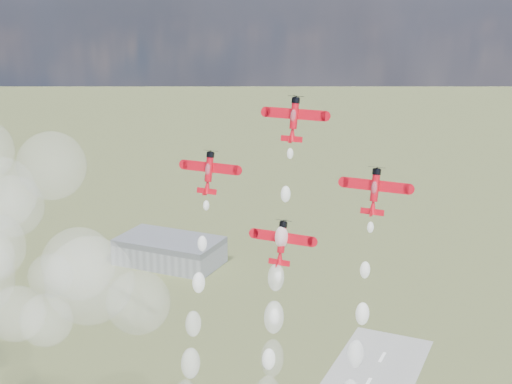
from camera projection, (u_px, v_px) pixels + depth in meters
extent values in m
cube|color=gray|center=(170.00, 254.00, 352.18)|extent=(50.00, 28.00, 10.00)
cube|color=#595B60|center=(169.00, 241.00, 350.40)|extent=(50.00, 28.00, 3.00)
cylinder|color=red|center=(294.00, 115.00, 121.78)|extent=(1.26, 2.34, 4.83)
cylinder|color=black|center=(296.00, 101.00, 121.64)|extent=(1.44, 1.61, 1.22)
cube|color=red|center=(295.00, 114.00, 122.05)|extent=(10.95, 0.62, 1.79)
cube|color=white|center=(279.00, 113.00, 123.31)|extent=(4.31, 0.14, 0.49)
cube|color=white|center=(312.00, 115.00, 120.99)|extent=(4.31, 0.14, 0.49)
cube|color=red|center=(292.00, 139.00, 121.87)|extent=(3.95, 0.34, 0.98)
cube|color=red|center=(290.00, 140.00, 121.26)|extent=(0.13, 1.76, 1.50)
ellipsoid|color=silver|center=(293.00, 116.00, 121.33)|extent=(0.99, 1.39, 2.37)
cone|color=red|center=(292.00, 135.00, 121.91)|extent=(1.26, 1.78, 2.57)
cylinder|color=red|center=(209.00, 169.00, 128.33)|extent=(1.26, 2.34, 4.83)
cylinder|color=black|center=(210.00, 155.00, 128.20)|extent=(1.44, 1.61, 1.22)
cube|color=red|center=(210.00, 167.00, 128.61)|extent=(10.95, 0.62, 1.79)
cube|color=white|center=(196.00, 166.00, 129.86)|extent=(4.31, 0.14, 0.49)
cube|color=white|center=(225.00, 169.00, 127.55)|extent=(4.31, 0.14, 0.49)
cube|color=red|center=(207.00, 191.00, 128.43)|extent=(3.95, 0.34, 0.98)
cube|color=red|center=(205.00, 192.00, 127.82)|extent=(0.13, 1.76, 1.50)
ellipsoid|color=silver|center=(208.00, 169.00, 127.88)|extent=(0.99, 1.39, 2.37)
cone|color=red|center=(207.00, 187.00, 128.47)|extent=(1.26, 1.78, 2.57)
cylinder|color=red|center=(375.00, 187.00, 116.38)|extent=(1.26, 2.34, 4.83)
cylinder|color=black|center=(377.00, 172.00, 116.24)|extent=(1.44, 1.61, 1.22)
cube|color=red|center=(376.00, 186.00, 116.65)|extent=(10.95, 0.62, 1.79)
cube|color=white|center=(358.00, 184.00, 117.91)|extent=(4.31, 0.14, 0.49)
cube|color=white|center=(394.00, 188.00, 115.59)|extent=(4.31, 0.14, 0.49)
cube|color=red|center=(372.00, 212.00, 116.47)|extent=(3.95, 0.34, 0.98)
cube|color=red|center=(371.00, 213.00, 115.86)|extent=(0.13, 1.76, 1.50)
ellipsoid|color=silver|center=(374.00, 188.00, 115.93)|extent=(0.99, 1.39, 2.37)
cone|color=red|center=(373.00, 207.00, 116.52)|extent=(1.26, 1.78, 2.57)
cylinder|color=red|center=(282.00, 239.00, 122.93)|extent=(1.26, 2.34, 4.83)
cylinder|color=black|center=(283.00, 225.00, 122.80)|extent=(1.44, 1.61, 1.22)
cube|color=red|center=(283.00, 237.00, 123.21)|extent=(10.95, 0.62, 1.79)
cube|color=white|center=(267.00, 235.00, 124.47)|extent=(4.31, 0.14, 0.49)
cube|color=white|center=(299.00, 240.00, 122.15)|extent=(4.31, 0.14, 0.49)
cube|color=red|center=(279.00, 262.00, 123.03)|extent=(3.95, 0.34, 0.98)
cube|color=red|center=(278.00, 264.00, 122.42)|extent=(0.13, 1.76, 1.50)
ellipsoid|color=silver|center=(281.00, 240.00, 122.49)|extent=(0.99, 1.39, 2.37)
cone|color=red|center=(280.00, 258.00, 123.07)|extent=(1.26, 1.78, 2.57)
sphere|color=white|center=(290.00, 154.00, 122.15)|extent=(1.07, 1.07, 1.07)
sphere|color=white|center=(286.00, 194.00, 122.58)|extent=(1.65, 1.65, 1.65)
sphere|color=white|center=(281.00, 237.00, 122.89)|extent=(2.22, 2.22, 2.22)
sphere|color=white|center=(276.00, 278.00, 123.15)|extent=(2.80, 2.80, 2.80)
sphere|color=white|center=(274.00, 317.00, 123.31)|extent=(3.37, 3.37, 3.37)
sphere|color=white|center=(272.00, 358.00, 124.36)|extent=(3.95, 3.95, 3.95)
sphere|color=white|center=(206.00, 205.00, 128.59)|extent=(1.07, 1.07, 1.07)
sphere|color=white|center=(202.00, 244.00, 129.26)|extent=(1.65, 1.65, 1.65)
sphere|color=white|center=(199.00, 283.00, 129.27)|extent=(2.22, 2.22, 2.22)
sphere|color=white|center=(193.00, 324.00, 129.77)|extent=(2.80, 2.80, 2.80)
sphere|color=white|center=(191.00, 363.00, 130.16)|extent=(3.37, 3.37, 3.37)
sphere|color=white|center=(370.00, 227.00, 116.84)|extent=(1.07, 1.07, 1.07)
sphere|color=white|center=(365.00, 270.00, 117.01)|extent=(1.65, 1.65, 1.65)
sphere|color=white|center=(362.00, 314.00, 117.28)|extent=(2.22, 2.22, 2.22)
sphere|color=white|center=(356.00, 354.00, 118.14)|extent=(2.80, 2.80, 2.80)
sphere|color=white|center=(278.00, 276.00, 123.17)|extent=(1.07, 1.07, 1.07)
sphere|color=white|center=(274.00, 317.00, 123.78)|extent=(1.65, 1.65, 1.65)
sphere|color=white|center=(269.00, 359.00, 123.90)|extent=(2.22, 2.22, 2.22)
sphere|color=white|center=(138.00, 302.00, 177.56)|extent=(16.06, 16.06, 16.06)
sphere|color=white|center=(46.00, 320.00, 166.25)|extent=(12.38, 12.38, 12.38)
sphere|color=white|center=(17.00, 314.00, 175.05)|extent=(13.80, 13.80, 13.80)
sphere|color=white|center=(79.00, 264.00, 168.08)|extent=(17.31, 17.31, 17.31)
sphere|color=white|center=(13.00, 206.00, 183.02)|extent=(16.04, 16.04, 16.04)
sphere|color=white|center=(90.00, 280.00, 175.76)|extent=(21.97, 21.97, 21.97)
sphere|color=white|center=(52.00, 166.00, 175.98)|extent=(17.08, 17.08, 17.08)
sphere|color=white|center=(51.00, 276.00, 192.99)|extent=(12.11, 12.11, 12.11)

